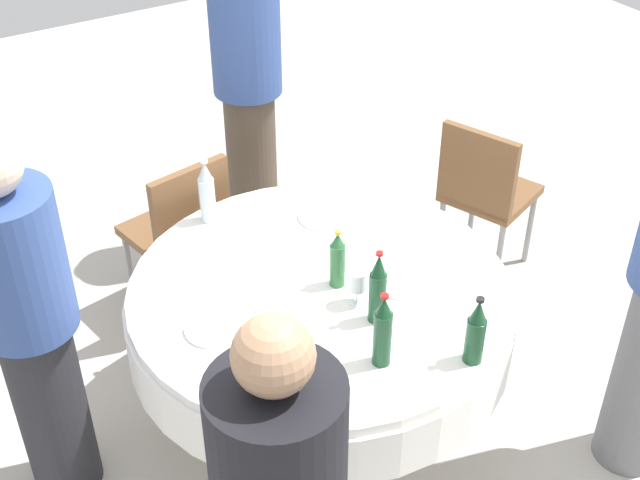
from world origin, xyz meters
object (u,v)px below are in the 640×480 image
(bottle_clear_far, at_px, (207,193))
(chair_inner, at_px, (182,227))
(bottle_dark_green_north, at_px, (378,289))
(bottle_green_rear, at_px, (337,260))
(wine_glass_near, at_px, (357,281))
(plate_east, at_px, (324,216))
(plate_west, at_px, (213,328))
(person_north, at_px, (30,325))
(wine_glass_south, at_px, (251,338))
(dining_table, at_px, (320,314))
(bottle_dark_green_near, at_px, (383,332))
(chair_outer, at_px, (484,188))
(bottle_dark_green_south, at_px, (476,332))
(plate_right, at_px, (403,279))
(person_rear, at_px, (249,99))

(bottle_clear_far, height_order, chair_inner, bottle_clear_far)
(bottle_dark_green_north, relative_size, bottle_green_rear, 1.22)
(wine_glass_near, relative_size, plate_east, 0.67)
(bottle_green_rear, height_order, plate_west, bottle_green_rear)
(person_north, bearing_deg, wine_glass_south, -113.81)
(chair_inner, bearing_deg, dining_table, -90.00)
(bottle_dark_green_near, distance_m, chair_inner, 1.46)
(bottle_green_rear, bearing_deg, plate_west, 88.43)
(chair_outer, bearing_deg, bottle_green_rear, -87.81)
(bottle_dark_green_south, bearing_deg, plate_west, 48.54)
(dining_table, height_order, plate_west, plate_west)
(bottle_dark_green_north, xyz_separation_m, plate_east, (0.65, -0.19, -0.13))
(bottle_dark_green_north, distance_m, plate_right, 0.28)
(bottle_dark_green_near, bearing_deg, chair_inner, 5.11)
(wine_glass_near, relative_size, chair_outer, 0.17)
(bottle_clear_far, distance_m, person_rear, 0.88)
(plate_right, distance_m, chair_inner, 1.20)
(bottle_dark_green_north, height_order, plate_east, bottle_dark_green_north)
(plate_right, height_order, plate_east, same)
(dining_table, bearing_deg, plate_right, -117.37)
(bottle_dark_green_south, distance_m, plate_right, 0.49)
(plate_east, bearing_deg, person_north, 95.08)
(wine_glass_south, distance_m, person_north, 0.77)
(bottle_dark_green_south, xyz_separation_m, wine_glass_near, (0.46, 0.17, -0.02))
(plate_west, height_order, person_north, person_north)
(bottle_dark_green_north, xyz_separation_m, bottle_green_rear, (0.25, 0.01, -0.03))
(bottle_dark_green_south, bearing_deg, plate_right, -6.93)
(bottle_green_rear, height_order, bottle_clear_far, bottle_clear_far)
(wine_glass_near, distance_m, chair_outer, 1.38)
(plate_west, bearing_deg, person_rear, -32.78)
(bottle_dark_green_north, height_order, person_rear, person_rear)
(wine_glass_near, distance_m, person_rear, 1.51)
(bottle_dark_green_near, xyz_separation_m, wine_glass_south, (0.25, 0.36, -0.05))
(bottle_clear_far, xyz_separation_m, person_rear, (0.69, -0.56, -0.01))
(bottle_green_rear, bearing_deg, bottle_dark_green_south, -164.20)
(person_north, xyz_separation_m, chair_inner, (0.68, -0.84, -0.29))
(bottle_green_rear, distance_m, wine_glass_south, 0.50)
(bottle_dark_green_north, relative_size, chair_inner, 0.35)
(wine_glass_south, distance_m, plate_west, 0.22)
(bottle_clear_far, relative_size, person_rear, 0.18)
(bottle_dark_green_near, relative_size, chair_inner, 0.34)
(bottle_dark_green_north, bearing_deg, person_north, 63.44)
(bottle_dark_green_south, relative_size, plate_west, 1.33)
(bottle_green_rear, relative_size, chair_outer, 0.28)
(bottle_green_rear, relative_size, person_rear, 0.15)
(bottle_green_rear, distance_m, bottle_dark_green_near, 0.45)
(bottle_green_rear, bearing_deg, person_rear, -14.08)
(bottle_dark_green_north, relative_size, plate_right, 1.21)
(plate_east, bearing_deg, dining_table, 145.85)
(bottle_dark_green_near, relative_size, plate_west, 1.44)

